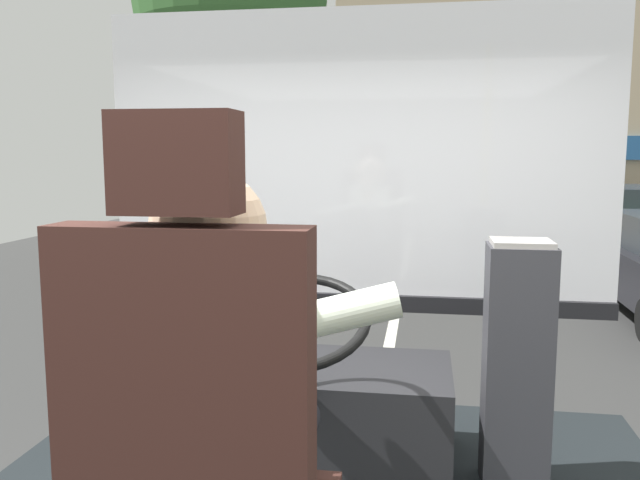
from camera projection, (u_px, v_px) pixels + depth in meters
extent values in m
cube|color=#353535|center=(402.00, 280.00, 10.49)|extent=(18.00, 44.00, 0.05)
cube|color=silver|center=(402.00, 279.00, 10.48)|extent=(0.12, 39.60, 0.00)
cube|color=#381E19|center=(183.00, 404.00, 1.19)|extent=(0.48, 0.10, 0.66)
cube|color=#381E19|center=(176.00, 163.00, 1.13)|extent=(0.22, 0.10, 0.18)
cylinder|color=black|center=(275.00, 456.00, 1.55)|extent=(0.14, 0.50, 0.14)
cylinder|color=black|center=(203.00, 451.00, 1.57)|extent=(0.14, 0.50, 0.14)
cylinder|color=silver|center=(212.00, 405.00, 1.36)|extent=(0.33, 0.33, 0.53)
cube|color=#B2842D|center=(235.00, 351.00, 1.52)|extent=(0.06, 0.01, 0.33)
sphere|color=beige|center=(208.00, 229.00, 1.31)|extent=(0.24, 0.24, 0.24)
cylinder|color=silver|center=(288.00, 325.00, 1.58)|extent=(0.56, 0.19, 0.21)
cylinder|color=silver|center=(204.00, 322.00, 1.62)|extent=(0.56, 0.19, 0.21)
cube|color=black|center=(315.00, 411.00, 2.67)|extent=(1.10, 0.56, 0.40)
cylinder|color=black|center=(297.00, 367.00, 2.28)|extent=(0.07, 0.22, 0.41)
torus|color=black|center=(293.00, 319.00, 2.18)|extent=(0.53, 0.50, 0.24)
cylinder|color=black|center=(293.00, 319.00, 2.18)|extent=(0.15, 0.15, 0.08)
cube|color=#333338|center=(516.00, 368.00, 2.42)|extent=(0.24, 0.22, 0.92)
cube|color=#9E9993|center=(522.00, 243.00, 2.35)|extent=(0.21, 0.20, 0.02)
cube|color=silver|center=(356.00, 154.00, 3.19)|extent=(2.50, 0.01, 1.40)
cube|color=black|center=(355.00, 301.00, 3.29)|extent=(2.50, 0.08, 0.08)
cylinder|color=#4C3828|center=(233.00, 166.00, 11.67)|extent=(0.35, 0.35, 3.56)
cube|color=tan|center=(570.00, 118.00, 18.62)|extent=(12.98, 4.31, 6.03)
cube|color=#235184|center=(587.00, 148.00, 16.57)|extent=(12.46, 0.12, 0.60)
cylinder|color=black|center=(586.00, 274.00, 9.64)|extent=(0.14, 0.47, 0.47)
cube|color=#195633|center=(608.00, 226.00, 12.96)|extent=(1.91, 4.22, 0.63)
cube|color=#282D33|center=(613.00, 199.00, 12.64)|extent=(1.56, 2.32, 0.48)
cylinder|color=black|center=(634.00, 234.00, 14.14)|extent=(0.14, 0.52, 0.52)
cylinder|color=black|center=(548.00, 233.00, 14.43)|extent=(0.14, 0.52, 0.52)
cylinder|color=black|center=(574.00, 250.00, 11.86)|extent=(0.14, 0.52, 0.52)
cube|color=navy|center=(566.00, 209.00, 17.42)|extent=(1.93, 3.80, 0.58)
cube|color=#282D33|center=(569.00, 191.00, 17.13)|extent=(1.58, 2.09, 0.44)
cylinder|color=black|center=(591.00, 216.00, 18.47)|extent=(0.14, 0.47, 0.47)
cylinder|color=black|center=(524.00, 215.00, 18.76)|extent=(0.14, 0.47, 0.47)
cylinder|color=black|center=(614.00, 225.00, 16.16)|extent=(0.14, 0.47, 0.47)
cylinder|color=black|center=(538.00, 224.00, 16.45)|extent=(0.14, 0.47, 0.47)
cube|color=silver|center=(522.00, 193.00, 23.12)|extent=(1.86, 4.22, 0.67)
cube|color=#282D33|center=(524.00, 176.00, 22.79)|extent=(1.53, 2.32, 0.51)
cylinder|color=black|center=(541.00, 200.00, 24.30)|extent=(0.14, 0.55, 0.55)
cylinder|color=black|center=(493.00, 199.00, 24.58)|extent=(0.14, 0.55, 0.55)
cylinder|color=black|center=(555.00, 205.00, 21.74)|extent=(0.14, 0.55, 0.55)
cylinder|color=black|center=(500.00, 205.00, 22.02)|extent=(0.14, 0.55, 0.55)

